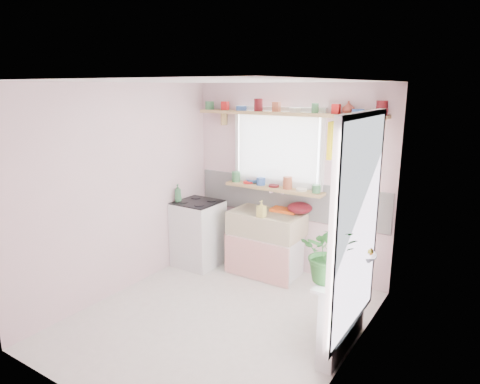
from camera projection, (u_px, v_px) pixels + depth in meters
The scene contains 19 objects.
room at pixel (312, 188), 4.67m from camera, with size 3.20×3.20×3.20m.
sink_unit at pixel (266, 243), 5.68m from camera, with size 0.95×0.65×1.11m.
cooker at pixel (198, 233), 5.97m from camera, with size 0.58×0.58×0.93m.
radiator_ledge at pixel (343, 310), 4.03m from camera, with size 0.22×0.95×0.78m.
windowsill at pixel (274, 188), 5.66m from camera, with size 1.40×0.22×0.04m, color tan.
pine_shelf at pixel (285, 114), 5.34m from camera, with size 2.52×0.24×0.04m, color tan.
shelf_crockery at pixel (284, 108), 5.33m from camera, with size 2.47×0.11×0.12m.
sill_crockery at pixel (273, 183), 5.65m from camera, with size 1.35×0.11×0.12m.
dish_tray at pixel (285, 210), 5.65m from camera, with size 0.35×0.26×0.03m, color #F35815.
colander at pixel (300, 208), 5.53m from camera, with size 0.33×0.33×0.15m, color #590F17.
jade_plant at pixel (329, 253), 3.72m from camera, with size 0.48×0.41×0.53m, color #285F26.
fruit_bowl at pixel (362, 257), 4.24m from camera, with size 0.28×0.28×0.07m, color silver.
herb_pot at pixel (345, 266), 3.81m from camera, with size 0.12×0.08×0.24m, color #2A6428.
soap_bottle_sink at pixel (261, 209), 5.38m from camera, with size 0.09×0.10×0.21m, color #DFCF63.
sill_cup at pixel (287, 184), 5.61m from camera, with size 0.12×0.12×0.09m, color silver.
sill_bowl at pixel (253, 181), 5.89m from camera, with size 0.17×0.17×0.05m, color #346BAC.
shelf_vase at pixel (348, 107), 4.95m from camera, with size 0.14×0.14×0.15m, color #A74133.
cooker_bottle at pixel (178, 193), 5.83m from camera, with size 0.09×0.10×0.25m, color #3C784B.
fruit at pixel (363, 251), 4.23m from camera, with size 0.20×0.14×0.10m.
Camera 1 is at (2.46, -3.39, 2.45)m, focal length 32.00 mm.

